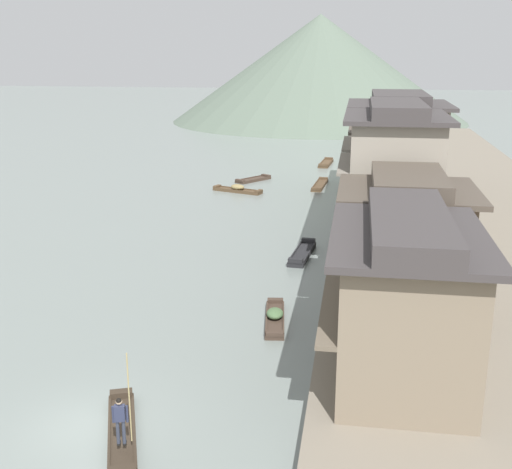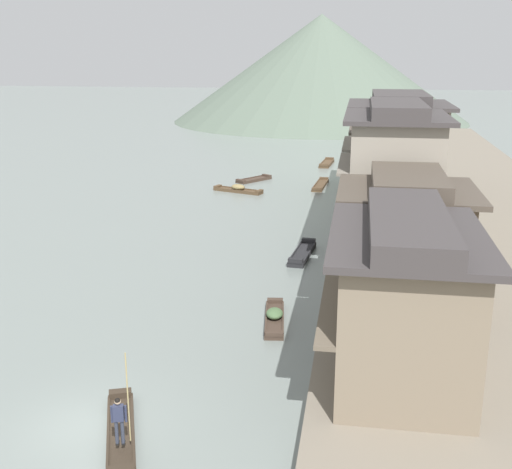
# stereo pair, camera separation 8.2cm
# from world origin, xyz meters

# --- Properties ---
(ground_plane) EXTENTS (400.00, 400.00, 0.00)m
(ground_plane) POSITION_xyz_m (0.00, 0.00, 0.00)
(ground_plane) COLOR gray
(riverbank_right) EXTENTS (18.00, 110.00, 0.68)m
(riverbank_right) POSITION_xyz_m (16.22, 30.00, 0.34)
(riverbank_right) COLOR slate
(riverbank_right) RESTS_ON ground
(boat_foreground_poled) EXTENTS (2.54, 4.85, 0.46)m
(boat_foreground_poled) POSITION_xyz_m (1.34, -0.43, 0.15)
(boat_foreground_poled) COLOR #33281E
(boat_foreground_poled) RESTS_ON ground
(boatman_person) EXTENTS (0.55, 0.32, 3.04)m
(boatman_person) POSITION_xyz_m (1.73, -1.41, 1.47)
(boatman_person) COLOR black
(boatman_person) RESTS_ON boat_foreground_poled
(boat_moored_nearest) EXTENTS (1.35, 4.28, 0.62)m
(boat_moored_nearest) POSITION_xyz_m (5.05, 9.70, 0.21)
(boat_moored_nearest) COLOR #423328
(boat_moored_nearest) RESTS_ON ground
(boat_moored_second) EXTENTS (4.70, 2.50, 0.70)m
(boat_moored_second) POSITION_xyz_m (-1.93, 37.54, 0.24)
(boat_moored_second) COLOR brown
(boat_moored_second) RESTS_ON ground
(boat_moored_third) EXTENTS (1.40, 4.70, 0.53)m
(boat_moored_third) POSITION_xyz_m (5.43, 19.77, 0.18)
(boat_moored_third) COLOR #232326
(boat_moored_third) RESTS_ON ground
(boat_moored_far) EXTENTS (1.49, 4.88, 0.47)m
(boat_moored_far) POSITION_xyz_m (5.09, 53.03, 0.16)
(boat_moored_far) COLOR brown
(boat_moored_far) RESTS_ON ground
(boat_midriver_drifting) EXTENTS (3.18, 3.80, 0.38)m
(boat_midriver_drifting) POSITION_xyz_m (-1.36, 42.78, 0.13)
(boat_midriver_drifting) COLOR #423328
(boat_midriver_drifting) RESTS_ON ground
(boat_midriver_upstream) EXTENTS (1.31, 5.40, 0.39)m
(boat_midriver_upstream) POSITION_xyz_m (5.17, 41.18, 0.13)
(boat_midriver_upstream) COLOR brown
(boat_midriver_upstream) RESTS_ON ground
(house_waterfront_nearest) EXTENTS (5.64, 8.34, 6.14)m
(house_waterfront_nearest) POSITION_xyz_m (10.41, 4.10, 3.68)
(house_waterfront_nearest) COLOR #7F705B
(house_waterfront_nearest) RESTS_ON riverbank_right
(house_waterfront_second) EXTENTS (6.58, 6.32, 6.14)m
(house_waterfront_second) POSITION_xyz_m (10.88, 11.69, 3.69)
(house_waterfront_second) COLOR #75604C
(house_waterfront_second) RESTS_ON riverbank_right
(house_waterfront_tall) EXTENTS (6.02, 8.19, 8.74)m
(house_waterfront_tall) POSITION_xyz_m (10.60, 19.40, 4.98)
(house_waterfront_tall) COLOR gray
(house_waterfront_tall) RESTS_ON riverbank_right
(house_waterfront_narrow) EXTENTS (7.14, 8.08, 8.74)m
(house_waterfront_narrow) POSITION_xyz_m (11.16, 27.74, 4.97)
(house_waterfront_narrow) COLOR gray
(house_waterfront_narrow) RESTS_ON riverbank_right
(house_waterfront_far) EXTENTS (6.00, 5.97, 6.14)m
(house_waterfront_far) POSITION_xyz_m (10.59, 35.13, 3.69)
(house_waterfront_far) COLOR gray
(house_waterfront_far) RESTS_ON riverbank_right
(house_waterfront_end) EXTENTS (5.18, 7.46, 6.14)m
(house_waterfront_end) POSITION_xyz_m (10.18, 41.43, 3.68)
(house_waterfront_end) COLOR brown
(house_waterfront_end) RESTS_ON riverbank_right
(mooring_post_dock_near) EXTENTS (0.20, 0.20, 0.89)m
(mooring_post_dock_near) POSITION_xyz_m (7.57, 7.11, 1.13)
(mooring_post_dock_near) COLOR #473828
(mooring_post_dock_near) RESTS_ON riverbank_right
(mooring_post_dock_mid) EXTENTS (0.20, 0.20, 0.80)m
(mooring_post_dock_mid) POSITION_xyz_m (7.57, 18.84, 1.08)
(mooring_post_dock_mid) COLOR #473828
(mooring_post_dock_mid) RESTS_ON riverbank_right
(mooring_post_dock_far) EXTENTS (0.20, 0.20, 0.72)m
(mooring_post_dock_far) POSITION_xyz_m (7.57, 27.10, 1.04)
(mooring_post_dock_far) COLOR #473828
(mooring_post_dock_far) RESTS_ON riverbank_right
(hill_far_west) EXTENTS (51.83, 51.83, 18.21)m
(hill_far_west) POSITION_xyz_m (1.22, 99.37, 9.10)
(hill_far_west) COLOR #5B6B5B
(hill_far_west) RESTS_ON ground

